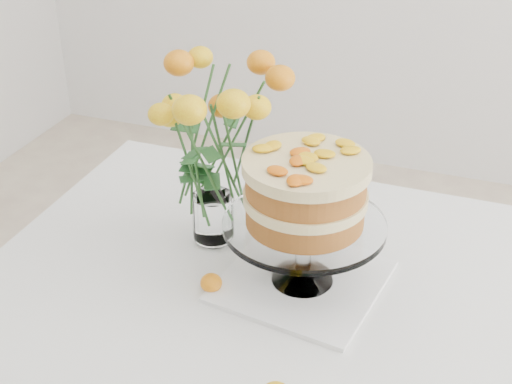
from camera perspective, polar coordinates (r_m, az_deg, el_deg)
table at (r=1.50m, az=5.75°, el=-10.13°), size 1.43×0.93×0.76m
napkin at (r=1.45m, az=3.70°, el=-7.13°), size 0.34×0.34×0.01m
cake_stand at (r=1.34m, az=3.97°, el=-0.49°), size 0.32×0.32×0.28m
rose_vase at (r=1.45m, az=-3.69°, el=4.87°), size 0.34×0.34×0.45m
loose_rose_far at (r=1.43m, az=-3.59°, el=-7.27°), size 0.07×0.05×0.04m
stray_petal_a at (r=1.40m, az=0.03°, el=-8.97°), size 0.03×0.02×0.00m
stray_petal_b at (r=1.34m, az=3.52°, el=-10.88°), size 0.03×0.02×0.00m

